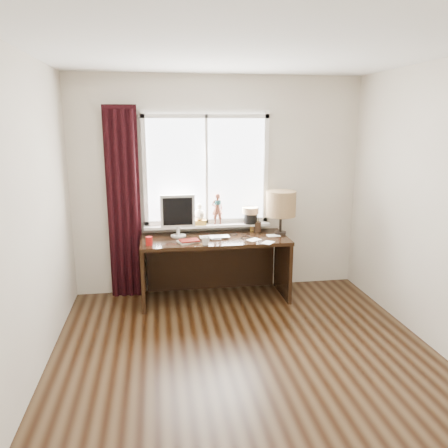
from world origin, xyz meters
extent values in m
cube|color=#412E1B|center=(0.00, 0.00, 0.00)|extent=(3.50, 4.00, 0.00)
cube|color=white|center=(0.00, 0.00, 2.60)|extent=(3.50, 4.00, 0.00)
cube|color=#C0B2A1|center=(0.00, 2.00, 1.30)|extent=(3.50, 0.00, 2.60)
cube|color=#C0B2A1|center=(0.00, -2.00, 1.30)|extent=(3.50, 0.00, 2.60)
cube|color=#C0B2A1|center=(-1.75, 0.00, 1.30)|extent=(0.00, 4.00, 2.60)
imported|color=silver|center=(-0.10, 1.60, 0.76)|extent=(0.35, 0.23, 0.03)
imported|color=white|center=(-0.24, 1.35, 0.80)|extent=(0.13, 0.13, 0.10)
cylinder|color=#9F110F|center=(-0.85, 1.43, 0.80)|extent=(0.07, 0.07, 0.09)
cube|color=white|center=(-0.15, 1.99, 1.50)|extent=(1.40, 0.02, 1.30)
cube|color=silver|center=(-0.15, 1.96, 0.88)|extent=(1.50, 0.05, 0.05)
cube|color=silver|center=(-0.15, 1.96, 2.12)|extent=(1.50, 0.05, 0.05)
cube|color=silver|center=(-0.88, 1.96, 1.50)|extent=(0.05, 0.05, 1.40)
cube|color=silver|center=(0.57, 1.96, 1.50)|extent=(0.05, 0.05, 1.40)
cube|color=silver|center=(-0.15, 1.96, 1.50)|extent=(0.03, 0.05, 1.30)
cube|color=silver|center=(-0.15, 1.91, 0.83)|extent=(1.52, 0.18, 0.03)
cylinder|color=#57080A|center=(-0.59, 1.89, 0.98)|extent=(0.15, 0.15, 0.27)
cube|color=gold|center=(-0.25, 1.90, 0.88)|extent=(0.15, 0.12, 0.06)
sphere|color=beige|center=(-0.25, 1.90, 0.97)|extent=(0.13, 0.13, 0.13)
sphere|color=beige|center=(-0.25, 1.90, 1.07)|extent=(0.07, 0.07, 0.07)
imported|color=brown|center=(-0.03, 1.90, 1.04)|extent=(0.15, 0.11, 0.38)
cylinder|color=#1E4C51|center=(-0.03, 1.89, 1.12)|extent=(0.09, 0.09, 0.05)
cylinder|color=black|center=(0.37, 1.87, 0.91)|extent=(0.16, 0.16, 0.12)
cylinder|color=#8C6B4C|center=(0.37, 1.87, 1.01)|extent=(0.20, 0.20, 0.08)
cube|color=black|center=(-1.13, 1.92, 1.12)|extent=(0.38, 0.05, 2.25)
cylinder|color=black|center=(-1.27, 1.89, 1.10)|extent=(0.06, 0.06, 2.20)
cylinder|color=black|center=(-1.18, 1.89, 1.10)|extent=(0.06, 0.06, 2.20)
cylinder|color=black|center=(-1.09, 1.89, 1.10)|extent=(0.06, 0.06, 2.20)
cylinder|color=black|center=(-1.00, 1.89, 1.10)|extent=(0.06, 0.06, 2.20)
cube|color=black|center=(-0.10, 1.63, 0.73)|extent=(1.70, 0.70, 0.04)
cube|color=black|center=(-0.93, 1.63, 0.35)|extent=(0.04, 0.64, 0.71)
cube|color=black|center=(0.73, 1.63, 0.35)|extent=(0.04, 0.64, 0.71)
cube|color=black|center=(-0.10, 1.97, 0.35)|extent=(1.60, 0.03, 0.71)
cylinder|color=beige|center=(-0.51, 1.77, 0.76)|extent=(0.18, 0.18, 0.01)
cylinder|color=beige|center=(-0.51, 1.77, 0.81)|extent=(0.04, 0.04, 0.10)
cube|color=beige|center=(-0.51, 1.77, 1.05)|extent=(0.40, 0.04, 0.38)
cube|color=black|center=(-0.51, 1.74, 1.05)|extent=(0.34, 0.01, 0.32)
cube|color=beige|center=(-0.42, 1.48, 0.76)|extent=(0.26, 0.23, 0.02)
cube|color=#5B0C07|center=(-0.41, 1.47, 0.78)|extent=(0.24, 0.19, 0.01)
cylinder|color=black|center=(0.46, 1.84, 0.81)|extent=(0.09, 0.09, 0.12)
cylinder|color=black|center=(0.44, 1.85, 0.86)|extent=(0.01, 0.01, 0.22)
cylinder|color=black|center=(0.47, 1.84, 0.84)|extent=(0.01, 0.01, 0.19)
cylinder|color=black|center=(0.46, 1.86, 0.88)|extent=(0.01, 0.01, 0.25)
cylinder|color=black|center=(0.47, 1.86, 0.83)|extent=(0.01, 0.01, 0.17)
cube|color=gold|center=(0.42, 1.87, 0.81)|extent=(0.10, 0.02, 0.13)
cube|color=#996633|center=(0.42, 1.86, 0.81)|extent=(0.08, 0.01, 0.10)
cylinder|color=black|center=(0.70, 1.68, 0.77)|extent=(0.14, 0.14, 0.03)
cylinder|color=black|center=(0.70, 1.68, 0.89)|extent=(0.03, 0.03, 0.22)
cylinder|color=tan|center=(0.70, 1.68, 1.12)|extent=(0.35, 0.35, 0.30)
cube|color=white|center=(0.33, 1.47, 0.75)|extent=(0.19, 0.17, 0.00)
cube|color=white|center=(0.60, 1.62, 0.75)|extent=(0.15, 0.11, 0.00)
cube|color=white|center=(0.46, 1.33, 0.75)|extent=(0.18, 0.19, 0.00)
torus|color=black|center=(0.25, 1.57, 0.75)|extent=(0.15, 0.15, 0.01)
torus|color=black|center=(0.29, 1.75, 0.75)|extent=(0.15, 0.15, 0.01)
torus|color=black|center=(0.14, 1.73, 0.75)|extent=(0.11, 0.11, 0.01)
camera|label=1|loc=(-0.75, -3.21, 2.06)|focal=35.00mm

